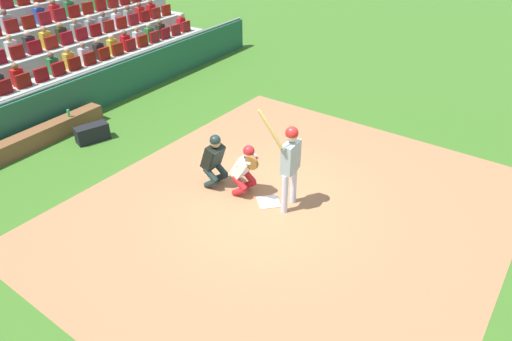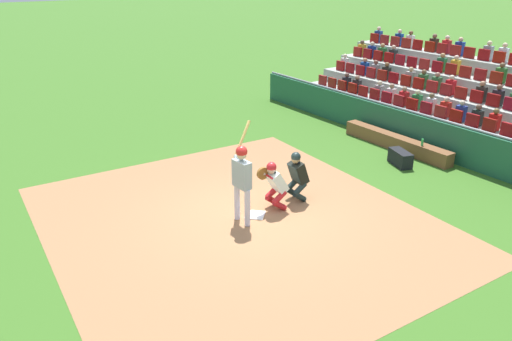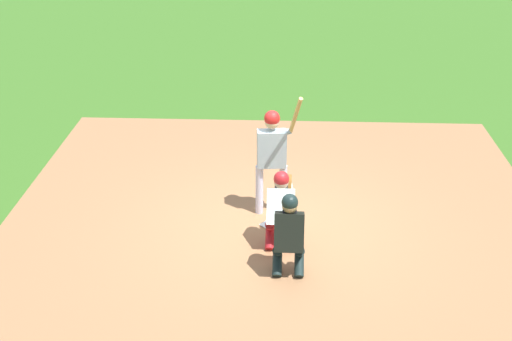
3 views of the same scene
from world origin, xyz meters
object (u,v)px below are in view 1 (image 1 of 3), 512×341
water_bottle_on_bench (69,113)px  catcher_crouching (245,167)px  equipment_duffel_bag (92,133)px  batter_at_plate (290,159)px  home_plate_umpire (214,158)px  dugout_bench (35,139)px  home_plate_marker (269,202)px

water_bottle_on_bench → catcher_crouching: bearing=91.5°
equipment_duffel_bag → batter_at_plate: bearing=111.6°
home_plate_umpire → dugout_bench: 5.10m
home_plate_umpire → dugout_bench: size_ratio=0.32×
batter_at_plate → catcher_crouching: size_ratio=1.80×
catcher_crouching → dugout_bench: catcher_crouching is taller
batter_at_plate → equipment_duffel_bag: batter_at_plate is taller
home_plate_marker → batter_at_plate: batter_at_plate is taller
water_bottle_on_bench → equipment_duffel_bag: (0.03, 0.90, -0.32)m
home_plate_marker → catcher_crouching: size_ratio=0.35×
home_plate_umpire → batter_at_plate: bearing=96.6°
dugout_bench → equipment_duffel_bag: size_ratio=4.86×
home_plate_marker → water_bottle_on_bench: size_ratio=2.12×
water_bottle_on_bench → dugout_bench: bearing=-4.2°
batter_at_plate → dugout_bench: batter_at_plate is taller
home_plate_marker → equipment_duffel_bag: size_ratio=0.53×
home_plate_marker → batter_at_plate: 1.23m
batter_at_plate → catcher_crouching: bearing=-83.1°
home_plate_umpire → home_plate_marker: bearing=94.7°
batter_at_plate → dugout_bench: bearing=-78.9°
batter_at_plate → dugout_bench: (1.31, -6.70, -0.95)m
home_plate_marker → equipment_duffel_bag: 5.32m
batter_at_plate → catcher_crouching: (0.12, -0.99, -0.47)m
home_plate_umpire → equipment_duffel_bag: (0.09, -3.99, -0.49)m
batter_at_plate → water_bottle_on_bench: batter_at_plate is taller
dugout_bench → water_bottle_on_bench: (-1.05, 0.08, 0.32)m
dugout_bench → water_bottle_on_bench: bearing=175.8°
dugout_bench → catcher_crouching: bearing=101.8°
dugout_bench → equipment_duffel_bag: bearing=136.4°
dugout_bench → home_plate_marker: bearing=101.0°
home_plate_marker → equipment_duffel_bag: equipment_duffel_bag is taller
water_bottle_on_bench → equipment_duffel_bag: 0.95m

